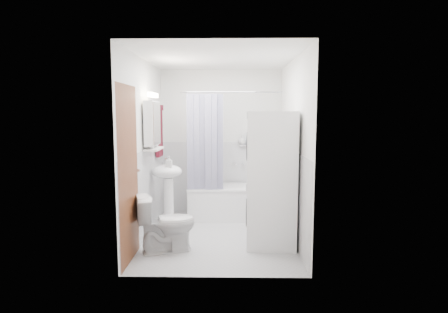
{
  "coord_description": "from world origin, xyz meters",
  "views": [
    {
      "loc": [
        0.16,
        -4.99,
        1.68
      ],
      "look_at": [
        0.07,
        0.15,
        1.09
      ],
      "focal_mm": 30.0,
      "sensor_mm": 36.0,
      "label": 1
    }
  ],
  "objects_px": {
    "bathtub": "(231,200)",
    "toilet": "(166,223)",
    "sink": "(167,181)",
    "washer_dryer": "(271,179)"
  },
  "relations": [
    {
      "from": "bathtub",
      "to": "washer_dryer",
      "type": "bearing_deg",
      "value": -67.48
    },
    {
      "from": "washer_dryer",
      "to": "toilet",
      "type": "distance_m",
      "value": 1.42
    },
    {
      "from": "washer_dryer",
      "to": "toilet",
      "type": "relative_size",
      "value": 2.42
    },
    {
      "from": "sink",
      "to": "toilet",
      "type": "bearing_deg",
      "value": -81.68
    },
    {
      "from": "bathtub",
      "to": "toilet",
      "type": "height_order",
      "value": "toilet"
    },
    {
      "from": "bathtub",
      "to": "sink",
      "type": "xyz_separation_m",
      "value": [
        -0.92,
        -0.59,
        0.42
      ]
    },
    {
      "from": "bathtub",
      "to": "toilet",
      "type": "distance_m",
      "value": 1.68
    },
    {
      "from": "bathtub",
      "to": "toilet",
      "type": "xyz_separation_m",
      "value": [
        -0.79,
        -1.48,
        0.06
      ]
    },
    {
      "from": "bathtub",
      "to": "sink",
      "type": "height_order",
      "value": "sink"
    },
    {
      "from": "bathtub",
      "to": "toilet",
      "type": "bearing_deg",
      "value": -118.08
    }
  ]
}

